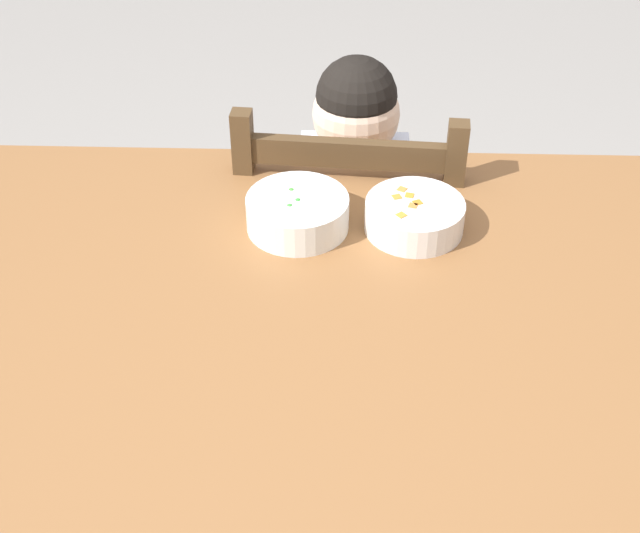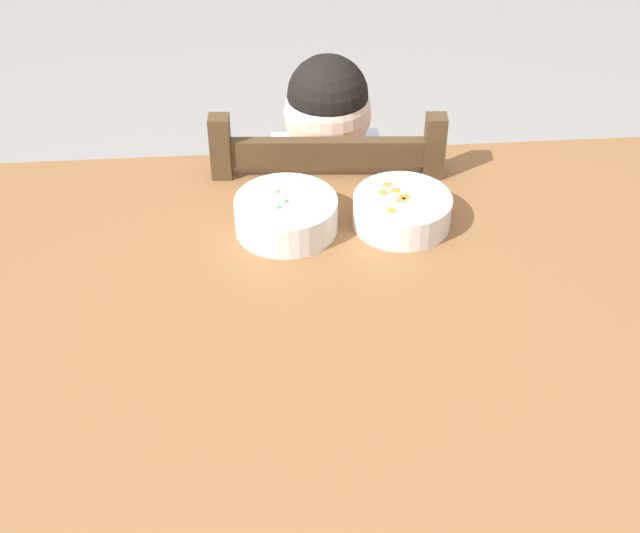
% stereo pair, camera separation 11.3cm
% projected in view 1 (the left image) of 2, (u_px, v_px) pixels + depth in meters
% --- Properties ---
extents(dining_table, '(1.44, 0.98, 0.78)m').
position_uv_depth(dining_table, '(283.00, 372.00, 1.32)').
color(dining_table, brown).
rests_on(dining_table, ground).
extents(dining_chair, '(0.45, 0.45, 0.90)m').
position_uv_depth(dining_chair, '(350.00, 277.00, 1.89)').
color(dining_chair, '#4D3820').
rests_on(dining_chair, ground).
extents(child_figure, '(0.32, 0.32, 0.94)m').
position_uv_depth(child_figure, '(353.00, 209.00, 1.77)').
color(child_figure, silver).
rests_on(child_figure, ground).
extents(bowl_of_peas, '(0.17, 0.17, 0.06)m').
position_uv_depth(bowl_of_peas, '(298.00, 212.00, 1.43)').
color(bowl_of_peas, white).
rests_on(bowl_of_peas, dining_table).
extents(bowl_of_carrots, '(0.16, 0.16, 0.05)m').
position_uv_depth(bowl_of_carrots, '(414.00, 215.00, 1.42)').
color(bowl_of_carrots, white).
rests_on(bowl_of_carrots, dining_table).
extents(spoon, '(0.11, 0.11, 0.01)m').
position_uv_depth(spoon, '(385.00, 224.00, 1.45)').
color(spoon, silver).
rests_on(spoon, dining_table).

